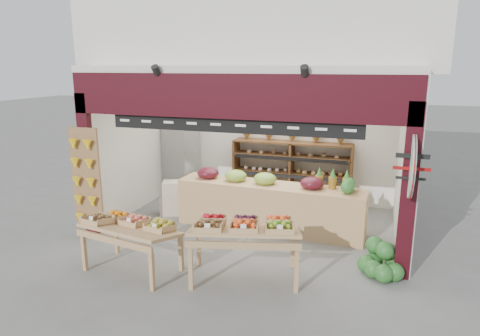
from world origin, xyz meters
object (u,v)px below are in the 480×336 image
refrigerator (181,160)px  watermelon_pile (381,262)px  mid_counter (269,205)px  back_shelving (292,158)px  display_table_right (245,227)px  cardboard_stack (183,201)px  display_table_left (129,226)px

refrigerator → watermelon_pile: (4.74, -2.92, -0.66)m
mid_counter → watermelon_pile: 2.48m
back_shelving → display_table_right: bearing=-88.9°
cardboard_stack → display_table_left: bearing=-83.0°
refrigerator → cardboard_stack: size_ratio=1.58×
back_shelving → cardboard_stack: (-2.05, -1.45, -0.81)m
cardboard_stack → mid_counter: 2.01m
back_shelving → mid_counter: back_shelving is taller
back_shelving → cardboard_stack: size_ratio=2.49×
refrigerator → display_table_left: 4.04m
back_shelving → display_table_right: back_shelving is taller
display_table_left → cardboard_stack: bearing=97.0°
refrigerator → cardboard_stack: 1.61m
display_table_right → watermelon_pile: 2.17m
refrigerator → watermelon_pile: 5.61m
cardboard_stack → display_table_left: size_ratio=0.70×
refrigerator → back_shelving: bearing=13.8°
watermelon_pile → cardboard_stack: bearing=158.7°
display_table_right → watermelon_pile: bearing=20.8°
cardboard_stack → display_table_left: display_table_left is taller
mid_counter → cardboard_stack: bearing=171.6°
back_shelving → display_table_right: (0.07, -3.77, -0.27)m
back_shelving → watermelon_pile: bearing=-56.3°
refrigerator → display_table_left: (0.99, -3.91, -0.16)m
mid_counter → display_table_right: 2.06m
back_shelving → display_table_left: (-1.73, -4.02, -0.37)m
display_table_left → display_table_right: display_table_right is taller
cardboard_stack → refrigerator: bearing=116.9°
display_table_left → display_table_right: size_ratio=0.88×
display_table_right → display_table_left: bearing=-172.1°
back_shelving → refrigerator: size_ratio=1.57×
back_shelving → mid_counter: size_ratio=0.75×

